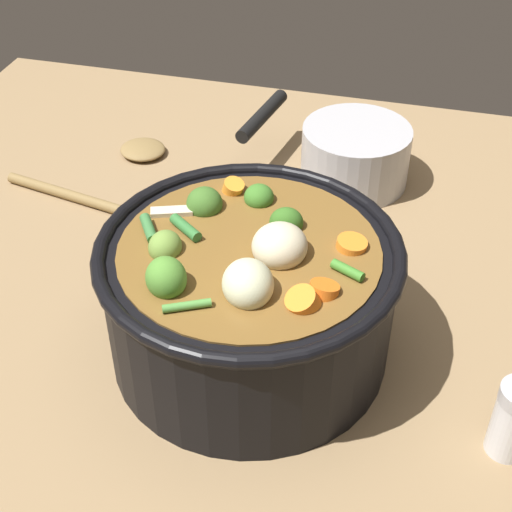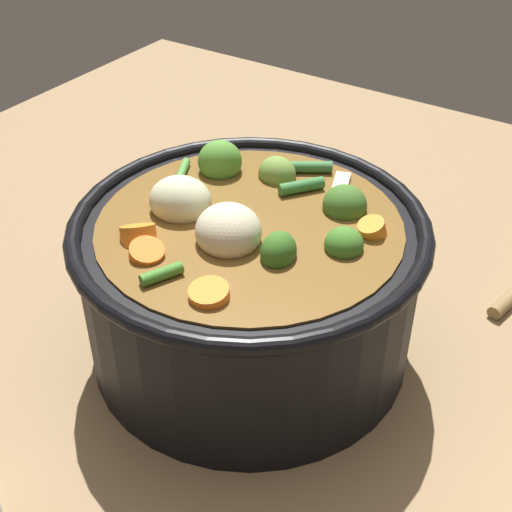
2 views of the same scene
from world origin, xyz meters
TOP-DOWN VIEW (x-y plane):
  - ground_plane at (0.00, 0.00)m, footprint 1.10×1.10m
  - cooking_pot at (-0.00, -0.00)m, footprint 0.28×0.28m
  - wooden_spoon at (-0.25, 0.26)m, footprint 0.23×0.19m
  - small_saucepan at (0.05, 0.32)m, footprint 0.21×0.15m

SIDE VIEW (x-z plane):
  - ground_plane at x=0.00m, z-range 0.00..0.00m
  - wooden_spoon at x=-0.25m, z-range 0.00..0.01m
  - small_saucepan at x=0.05m, z-range 0.00..0.08m
  - cooking_pot at x=0.00m, z-range -0.01..0.15m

